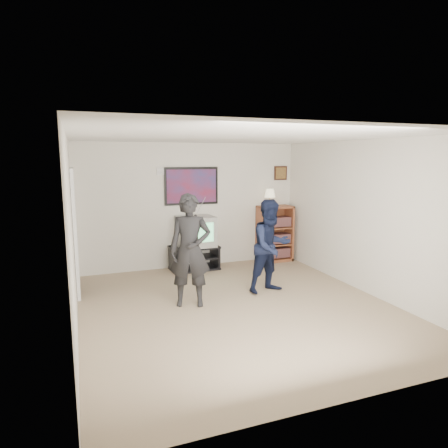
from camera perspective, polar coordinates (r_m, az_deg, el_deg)
room_shell at (r=6.06m, az=0.86°, el=0.34°), size 4.51×5.00×2.51m
media_stand at (r=8.01m, az=-4.28°, el=-4.82°), size 0.97×0.56×0.47m
crt_television at (r=7.90m, az=-4.08°, el=-1.04°), size 0.73×0.63×0.60m
bookshelf at (r=8.64m, az=7.25°, el=-1.37°), size 0.73×0.42×1.19m
table_lamp at (r=8.49m, az=6.56°, el=3.78°), size 0.23×0.23×0.37m
person_tall at (r=5.97m, az=-4.87°, el=-3.77°), size 0.72×0.58×1.70m
person_short at (r=6.61m, az=6.73°, el=-3.17°), size 0.85×0.72×1.55m
controller_left at (r=6.12m, az=-5.30°, el=0.26°), size 0.07×0.13×0.04m
controller_right at (r=6.71m, az=5.79°, el=-1.00°), size 0.04×0.13×0.04m
poster at (r=8.03m, az=-4.66°, el=5.43°), size 1.10×0.03×0.75m
air_vent at (r=7.88m, az=-8.59°, el=7.47°), size 0.28×0.02×0.14m
small_picture at (r=8.77m, az=8.08°, el=7.22°), size 0.30×0.03×0.30m
doorway at (r=6.94m, az=-20.60°, el=-1.20°), size 0.03×0.85×2.00m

